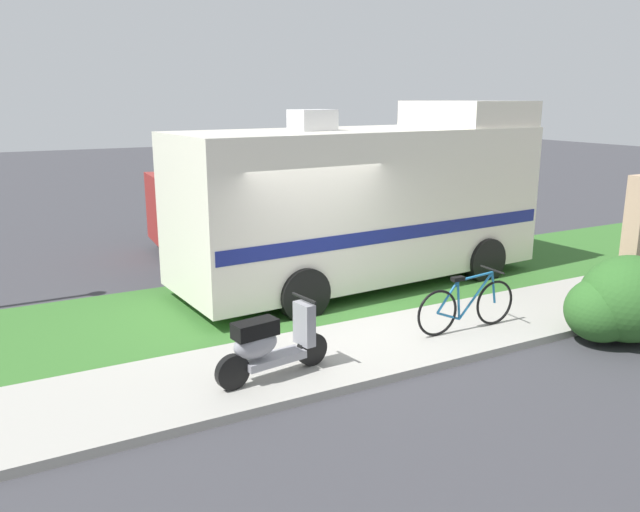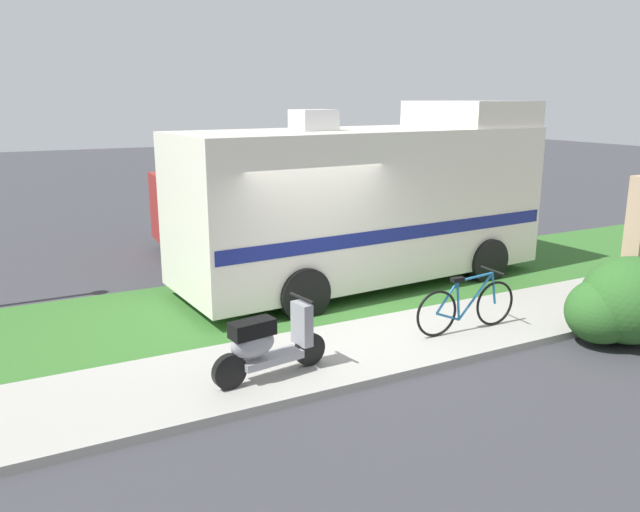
% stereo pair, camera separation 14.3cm
% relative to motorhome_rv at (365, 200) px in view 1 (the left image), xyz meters
% --- Properties ---
extents(ground_plane, '(80.00, 80.00, 0.00)m').
position_rel_motorhome_rv_xyz_m(ground_plane, '(-1.74, -1.74, -1.67)').
color(ground_plane, '#38383D').
extents(sidewalk, '(24.00, 2.00, 0.12)m').
position_rel_motorhome_rv_xyz_m(sidewalk, '(-1.74, -2.94, -1.61)').
color(sidewalk, '#9E9B93').
rests_on(sidewalk, ground).
extents(grass_strip, '(24.00, 3.40, 0.08)m').
position_rel_motorhome_rv_xyz_m(grass_strip, '(-1.74, -0.24, -1.63)').
color(grass_strip, '#336628').
rests_on(grass_strip, ground).
extents(motorhome_rv, '(7.27, 2.88, 3.50)m').
position_rel_motorhome_rv_xyz_m(motorhome_rv, '(0.00, 0.00, 0.00)').
color(motorhome_rv, silver).
rests_on(motorhome_rv, ground).
extents(scooter, '(1.63, 0.55, 0.97)m').
position_rel_motorhome_rv_xyz_m(scooter, '(-3.49, -3.27, -1.09)').
color(scooter, black).
rests_on(scooter, ground).
extents(bicycle, '(1.81, 0.52, 0.91)m').
position_rel_motorhome_rv_xyz_m(bicycle, '(-0.17, -3.14, -1.15)').
color(bicycle, black).
rests_on(bicycle, ground).
extents(pickup_truck_near, '(5.59, 2.33, 1.84)m').
position_rel_motorhome_rv_xyz_m(pickup_truck_near, '(-0.90, 4.13, -0.69)').
color(pickup_truck_near, maroon).
rests_on(pickup_truck_near, ground).
extents(bush_by_porch, '(1.82, 1.36, 1.29)m').
position_rel_motorhome_rv_xyz_m(bush_by_porch, '(1.77, -4.42, -1.06)').
color(bush_by_porch, '#2D6026').
rests_on(bush_by_porch, ground).
extents(bottle_green, '(0.08, 0.08, 0.26)m').
position_rel_motorhome_rv_xyz_m(bottle_green, '(3.26, -3.04, -1.44)').
color(bottle_green, navy).
rests_on(bottle_green, ground).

